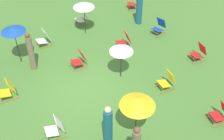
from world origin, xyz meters
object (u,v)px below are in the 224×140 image
Objects in this scene: deckchair_4 at (44,38)px; deckchair_5 at (221,113)px; umbrella_0 at (13,30)px; umbrella_2 at (138,102)px; umbrella_3 at (84,5)px; deckchair_12 at (80,59)px; person_3 at (139,9)px; deckchair_1 at (82,18)px; deckchair_11 at (8,90)px; person_4 at (108,127)px; umbrella_1 at (121,49)px; deckchair_14 at (134,2)px; deckchair_2 at (56,128)px; deckchair_10 at (167,81)px; deckchair_6 at (125,41)px; person_0 at (31,52)px; deckchair_7 at (159,27)px; deckchair_9 at (199,53)px.

deckchair_5 is at bearing 25.86° from deckchair_4.
umbrella_0 is (0.55, -1.49, 1.37)m from deckchair_4.
umbrella_3 is at bearing 162.26° from umbrella_2.
person_3 is at bearing 109.96° from deckchair_12.
umbrella_2 is at bearing -14.22° from deckchair_1.
person_3 reaches higher than deckchair_11.
umbrella_0 is at bearing 72.07° from person_4.
deckchair_5 is 0.49× the size of umbrella_3.
umbrella_0 is at bearing -64.27° from deckchair_4.
umbrella_0 is at bearing -138.91° from umbrella_1.
deckchair_11 is at bearing -85.76° from deckchair_12.
deckchair_11 is at bearing -43.93° from deckchair_4.
umbrella_2 is at bearing -39.09° from person_4.
deckchair_12 is 0.96× the size of deckchair_14.
umbrella_1 reaches higher than deckchair_5.
deckchair_14 is at bearing 88.70° from deckchair_1.
umbrella_1 reaches higher than deckchair_2.
deckchair_4 is at bearing 50.49° from person_3.
deckchair_10 and deckchair_12 have the same top height.
deckchair_12 is (-0.07, -2.48, 0.00)m from deckchair_6.
deckchair_14 is at bearing 98.23° from umbrella_3.
deckchair_5 is at bearing 53.55° from deckchair_11.
person_3 is (-0.14, 6.18, -0.07)m from person_0.
deckchair_4 is at bearing 58.60° from person_4.
deckchair_7 is 4.67m from deckchair_12.
deckchair_7 is 0.99× the size of deckchair_9.
deckchair_9 is 1.01× the size of deckchair_11.
deckchair_7 and deckchair_14 have the same top height.
deckchair_6 is 2.38m from person_3.
deckchair_9 is 8.24m from umbrella_0.
umbrella_2 is at bearing 14.06° from umbrella_0.
umbrella_2 reaches higher than person_4.
person_3 is at bearing 163.52° from deckchair_10.
deckchair_1 and deckchair_5 have the same top height.
deckchair_12 is 2.11m from person_0.
deckchair_1 is 4.82m from umbrella_1.
deckchair_2 is at bearing -86.21° from deckchair_10.
deckchair_12 is at bearing -136.65° from deckchair_10.
deckchair_4 is 3.64m from deckchair_11.
umbrella_1 is (4.27, -4.26, 1.12)m from deckchair_14.
deckchair_1 is at bearing -168.15° from deckchair_10.
deckchair_9 is at bearing 111.89° from deckchair_10.
deckchair_11 is 0.48× the size of umbrella_3.
person_3 is (-6.94, 1.96, 0.48)m from deckchair_5.
umbrella_2 is (6.80, 0.08, 1.32)m from deckchair_4.
deckchair_1 is 7.85m from umbrella_2.
deckchair_9 is at bearing 159.83° from deckchair_5.
umbrella_1 is at bearing -28.53° from deckchair_14.
deckchair_5 is 6.01m from deckchair_7.
deckchair_2 is 8.16m from person_3.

